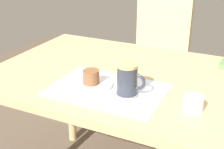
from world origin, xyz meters
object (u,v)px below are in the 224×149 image
Objects in this scene: wooden_chair at (154,60)px; coffee_mug at (128,79)px; dining_table at (131,91)px; sugar_bowl at (193,104)px; pastry_plate at (91,85)px; pastry at (91,77)px.

wooden_chair is 1.01m from coffee_mug.
coffee_mug reaches higher than dining_table.
wooden_chair reaches higher than sugar_bowl.
pastry_plate is 0.40m from sugar_bowl.
wooden_chair is (-0.14, 0.76, -0.14)m from dining_table.
dining_table is 0.24m from pastry.
pastry is at bearing 0.00° from pastry_plate.
sugar_bowl is (0.24, -0.00, -0.04)m from coffee_mug.
dining_table is at bearing 62.23° from pastry_plate.
coffee_mug is at bearing 179.20° from sugar_bowl.
pastry is (-0.09, -0.18, 0.12)m from dining_table.
pastry is 0.16m from coffee_mug.
coffee_mug reaches higher than pastry.
dining_table is at bearing 106.32° from wooden_chair.
wooden_chair is at bearing 100.20° from dining_table.
dining_table is at bearing 62.23° from pastry.
coffee_mug is (0.06, -0.19, 0.14)m from dining_table.
coffee_mug is at bearing -71.68° from dining_table.
wooden_chair is 0.98m from pastry.
wooden_chair is 5.50× the size of pastry_plate.
sugar_bowl is (0.30, -0.19, 0.10)m from dining_table.
dining_table is at bearing 108.32° from coffee_mug.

